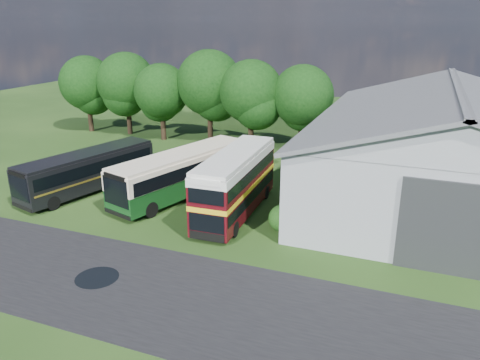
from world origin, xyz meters
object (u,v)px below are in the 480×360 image
at_px(bus_dark_single, 88,171).
at_px(bus_green_single, 182,173).
at_px(bus_maroon_double, 236,184).
at_px(storage_shed, 450,142).

bearing_deg(bus_dark_single, bus_green_single, 28.06).
height_order(bus_green_single, bus_dark_single, bus_green_single).
bearing_deg(bus_maroon_double, bus_dark_single, 177.51).
distance_m(bus_green_single, bus_dark_single, 7.31).
relative_size(bus_green_single, bus_dark_single, 1.09).
bearing_deg(bus_maroon_double, bus_green_single, 157.97).
bearing_deg(bus_green_single, bus_dark_single, -149.68).
height_order(storage_shed, bus_green_single, storage_shed).
relative_size(bus_green_single, bus_maroon_double, 1.23).
relative_size(bus_maroon_double, bus_dark_single, 0.88).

